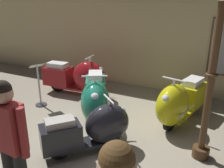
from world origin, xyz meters
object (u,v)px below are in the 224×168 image
scooter_0 (80,77)px  scooter_2 (94,128)px  lamppost (215,57)px  scooter_3 (179,102)px  info_stanchion (39,88)px  scooter_1 (95,98)px  visitor_0 (10,139)px

scooter_0 → scooter_2: scooter_0 is taller
lamppost → scooter_2: bearing=-159.2°
scooter_3 → info_stanchion: 3.29m
scooter_0 → info_stanchion: 1.12m
lamppost → info_stanchion: size_ratio=2.61×
info_stanchion → scooter_3: bearing=10.4°
lamppost → scooter_0: bearing=157.7°
scooter_3 → scooter_1: bearing=-56.6°
scooter_3 → scooter_2: bearing=-21.0°
scooter_0 → scooter_1: scooter_1 is taller
scooter_0 → visitor_0: visitor_0 is taller
scooter_0 → info_stanchion: size_ratio=1.72×
scooter_1 → lamppost: size_ratio=0.66×
scooter_1 → info_stanchion: 1.59m
scooter_2 → lamppost: lamppost is taller
scooter_0 → scooter_3: scooter_0 is taller
scooter_1 → info_stanchion: bearing=-120.5°
lamppost → scooter_3: bearing=122.2°
scooter_1 → scooter_2: size_ratio=1.26×
scooter_0 → scooter_1: bearing=-47.9°
visitor_0 → scooter_1: bearing=10.8°
scooter_2 → info_stanchion: 2.38m
scooter_0 → visitor_0: size_ratio=1.09×
scooter_0 → visitor_0: bearing=-73.0°
scooter_2 → visitor_0: size_ratio=0.86×
scooter_1 → visitor_0: (0.31, -2.46, 0.47)m
scooter_1 → scooter_2: bearing=-0.8°
scooter_2 → info_stanchion: (-2.15, 1.01, 0.02)m
scooter_2 → info_stanchion: bearing=104.8°
scooter_3 → lamppost: bearing=45.3°
scooter_0 → info_stanchion: (-0.49, -1.01, -0.06)m
scooter_2 → info_stanchion: size_ratio=1.35×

